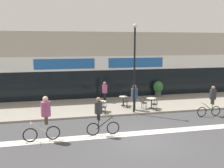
% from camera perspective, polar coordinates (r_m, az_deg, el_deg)
% --- Properties ---
extents(ground_plane, '(120.00, 120.00, 0.00)m').
position_cam_1_polar(ground_plane, '(13.52, 5.99, -12.13)').
color(ground_plane, '#424244').
extents(sidewalk_slab, '(40.00, 5.50, 0.12)m').
position_cam_1_polar(sidewalk_slab, '(20.18, -0.77, -4.76)').
color(sidewalk_slab, gray).
rests_on(sidewalk_slab, ground).
extents(storefront_facade, '(40.00, 4.06, 5.76)m').
position_cam_1_polar(storefront_facade, '(24.31, -3.17, 4.29)').
color(storefront_facade, '#B2A899').
rests_on(storefront_facade, ground).
extents(bike_lane_stripe, '(36.00, 0.70, 0.01)m').
position_cam_1_polar(bike_lane_stripe, '(14.43, 4.63, -10.71)').
color(bike_lane_stripe, silver).
rests_on(bike_lane_stripe, ground).
extents(bistro_table_0, '(0.66, 0.66, 0.72)m').
position_cam_1_polar(bistro_table_0, '(18.26, -2.28, -4.39)').
color(bistro_table_0, black).
rests_on(bistro_table_0, sidewalk_slab).
extents(bistro_table_1, '(0.61, 0.61, 0.72)m').
position_cam_1_polar(bistro_table_1, '(19.89, 2.44, -3.31)').
color(bistro_table_1, black).
rests_on(bistro_table_1, sidewalk_slab).
extents(bistro_table_2, '(0.72, 0.72, 0.76)m').
position_cam_1_polar(bistro_table_2, '(19.26, 8.57, -3.69)').
color(bistro_table_2, black).
rests_on(bistro_table_2, sidewalk_slab).
extents(cafe_chair_0_near, '(0.40, 0.58, 0.90)m').
position_cam_1_polar(cafe_chair_0_near, '(17.66, -1.89, -4.84)').
color(cafe_chair_0_near, black).
rests_on(cafe_chair_0_near, sidewalk_slab).
extents(cafe_chair_1_near, '(0.41, 0.58, 0.90)m').
position_cam_1_polar(cafe_chair_1_near, '(19.30, 2.93, -3.65)').
color(cafe_chair_1_near, black).
rests_on(cafe_chair_1_near, sidewalk_slab).
extents(cafe_chair_2_near, '(0.42, 0.58, 0.90)m').
position_cam_1_polar(cafe_chair_2_near, '(18.71, 9.29, -4.17)').
color(cafe_chair_2_near, black).
rests_on(cafe_chair_2_near, sidewalk_slab).
extents(cafe_chair_2_side, '(0.58, 0.42, 0.90)m').
position_cam_1_polar(cafe_chair_2_side, '(19.05, 6.82, -3.87)').
color(cafe_chair_2_side, black).
rests_on(cafe_chair_2_side, sidewalk_slab).
extents(planter_pot, '(0.88, 0.88, 1.37)m').
position_cam_1_polar(planter_pot, '(23.62, 10.02, -0.85)').
color(planter_pot, '#4C4C51').
rests_on(planter_pot, sidewalk_slab).
extents(lamp_post, '(0.26, 0.26, 5.96)m').
position_cam_1_polar(lamp_post, '(17.60, 4.92, 4.58)').
color(lamp_post, black).
rests_on(lamp_post, sidewalk_slab).
extents(cyclist_0, '(1.78, 0.48, 2.06)m').
position_cam_1_polar(cyclist_0, '(13.84, -2.65, -6.51)').
color(cyclist_0, black).
rests_on(cyclist_0, ground).
extents(cyclist_1, '(1.71, 0.48, 2.05)m').
position_cam_1_polar(cyclist_1, '(18.56, 20.91, -3.05)').
color(cyclist_1, black).
rests_on(cyclist_1, ground).
extents(cyclist_2, '(1.82, 0.55, 2.26)m').
position_cam_1_polar(cyclist_2, '(13.46, -14.42, -6.51)').
color(cyclist_2, black).
rests_on(cyclist_2, ground).
extents(pedestrian_near_end, '(0.44, 0.44, 1.65)m').
position_cam_1_polar(pedestrian_near_end, '(20.97, -1.60, -1.32)').
color(pedestrian_near_end, black).
rests_on(pedestrian_near_end, sidewalk_slab).
extents(pedestrian_far_end, '(0.58, 0.58, 1.82)m').
position_cam_1_polar(pedestrian_far_end, '(18.53, 4.89, -2.42)').
color(pedestrian_far_end, black).
rests_on(pedestrian_far_end, sidewalk_slab).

